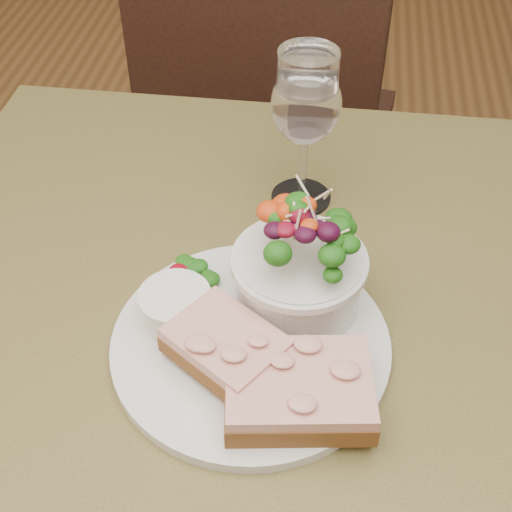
# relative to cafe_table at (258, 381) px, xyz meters

# --- Properties ---
(cafe_table) EXTENTS (0.80, 0.80, 0.75)m
(cafe_table) POSITION_rel_cafe_table_xyz_m (0.00, 0.00, 0.00)
(cafe_table) COLOR #49401F
(cafe_table) RESTS_ON ground
(chair_far) EXTENTS (0.48, 0.48, 0.90)m
(chair_far) POSITION_rel_cafe_table_xyz_m (-0.06, 0.74, -0.36)
(chair_far) COLOR black
(chair_far) RESTS_ON ground
(dinner_plate) EXTENTS (0.26, 0.26, 0.01)m
(dinner_plate) POSITION_rel_cafe_table_xyz_m (-0.00, -0.04, 0.11)
(dinner_plate) COLOR silver
(dinner_plate) RESTS_ON cafe_table
(sandwich_front) EXTENTS (0.14, 0.11, 0.03)m
(sandwich_front) POSITION_rel_cafe_table_xyz_m (0.05, -0.10, 0.13)
(sandwich_front) COLOR #492713
(sandwich_front) RESTS_ON dinner_plate
(sandwich_back) EXTENTS (0.13, 0.12, 0.03)m
(sandwich_back) POSITION_rel_cafe_table_xyz_m (-0.02, -0.06, 0.14)
(sandwich_back) COLOR #492713
(sandwich_back) RESTS_ON dinner_plate
(ramekin) EXTENTS (0.06, 0.06, 0.04)m
(ramekin) POSITION_rel_cafe_table_xyz_m (-0.08, -0.02, 0.13)
(ramekin) COLOR white
(ramekin) RESTS_ON dinner_plate
(salad_bowl) EXTENTS (0.12, 0.12, 0.13)m
(salad_bowl) POSITION_rel_cafe_table_xyz_m (0.04, 0.02, 0.17)
(salad_bowl) COLOR silver
(salad_bowl) RESTS_ON dinner_plate
(garnish) EXTENTS (0.05, 0.04, 0.02)m
(garnish) POSITION_rel_cafe_table_xyz_m (-0.08, 0.04, 0.12)
(garnish) COLOR #103B0A
(garnish) RESTS_ON dinner_plate
(wine_glass) EXTENTS (0.08, 0.08, 0.18)m
(wine_glass) POSITION_rel_cafe_table_xyz_m (0.03, 0.20, 0.22)
(wine_glass) COLOR white
(wine_glass) RESTS_ON cafe_table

